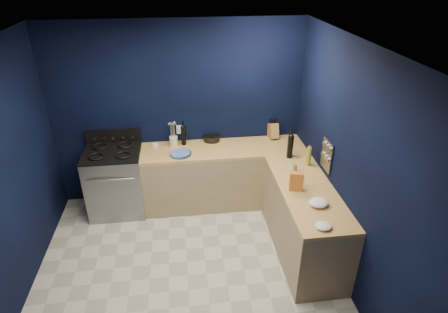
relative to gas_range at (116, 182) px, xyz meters
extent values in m
cube|color=beige|center=(0.93, -1.42, -0.47)|extent=(3.50, 3.50, 0.02)
cube|color=silver|center=(0.93, -1.42, 2.15)|extent=(3.50, 3.50, 0.02)
cube|color=black|center=(0.93, 0.34, 0.84)|extent=(3.50, 0.02, 2.60)
cube|color=black|center=(2.69, -1.42, 0.84)|extent=(0.02, 3.50, 2.60)
cube|color=tan|center=(1.53, 0.02, -0.03)|extent=(2.30, 0.63, 0.86)
cube|color=olive|center=(1.53, 0.02, 0.42)|extent=(2.30, 0.63, 0.04)
cube|color=tan|center=(2.37, -1.13, -0.03)|extent=(0.63, 1.67, 0.86)
cube|color=olive|center=(2.37, -1.13, 0.42)|extent=(0.63, 1.67, 0.04)
cube|color=gray|center=(0.00, 0.00, 0.00)|extent=(0.76, 0.66, 0.92)
cube|color=black|center=(0.00, -0.32, -0.01)|extent=(0.59, 0.02, 0.42)
cube|color=black|center=(0.00, 0.00, 0.48)|extent=(0.76, 0.66, 0.03)
cube|color=black|center=(0.00, 0.30, 0.58)|extent=(0.76, 0.06, 0.20)
cube|color=gray|center=(2.67, -0.87, 0.72)|extent=(0.02, 0.28, 0.38)
cube|color=white|center=(0.93, 0.32, 0.62)|extent=(0.09, 0.02, 0.13)
cylinder|color=#474FAE|center=(0.92, -0.12, 0.46)|extent=(0.36, 0.36, 0.03)
cylinder|color=white|center=(0.57, 0.20, 0.46)|extent=(0.11, 0.11, 0.03)
cylinder|color=beige|center=(0.84, 0.17, 0.51)|extent=(0.12, 0.12, 0.14)
cylinder|color=black|center=(0.98, 0.19, 0.58)|extent=(0.07, 0.07, 0.28)
cylinder|color=black|center=(1.39, 0.27, 0.48)|extent=(0.23, 0.23, 0.09)
cube|color=olive|center=(2.29, 0.27, 0.55)|extent=(0.15, 0.27, 0.27)
cylinder|color=black|center=(2.37, -0.37, 0.60)|extent=(0.10, 0.10, 0.31)
cylinder|color=olive|center=(2.55, -0.60, 0.57)|extent=(0.07, 0.07, 0.26)
cylinder|color=olive|center=(2.33, -0.74, 0.49)|extent=(0.06, 0.06, 0.10)
cylinder|color=olive|center=(2.28, -0.96, 0.49)|extent=(0.06, 0.06, 0.09)
cube|color=#B8382B|center=(2.22, -1.14, 0.55)|extent=(0.17, 0.11, 0.23)
ellipsoid|color=white|center=(2.38, -1.47, 0.48)|extent=(0.24, 0.22, 0.07)
ellipsoid|color=white|center=(2.29, -1.84, 0.47)|extent=(0.17, 0.16, 0.05)
camera|label=1|loc=(0.96, -4.59, 2.82)|focal=29.80mm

